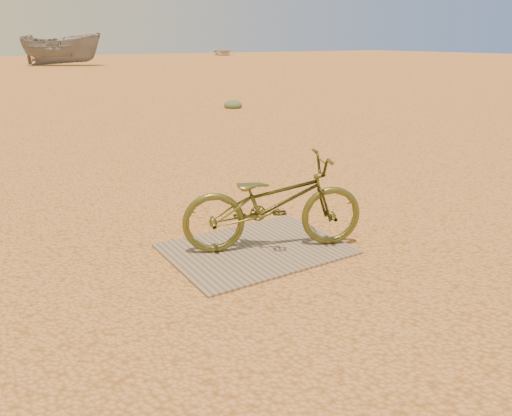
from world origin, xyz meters
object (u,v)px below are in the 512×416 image
boat_far_right (222,51)px  plywood_board (256,249)px  boat_mid_right (62,49)px  bicycle (273,203)px

boat_far_right → plywood_board: bearing=-93.9°
boat_mid_right → boat_far_right: size_ratio=1.35×
bicycle → boat_far_right: (26.23, 50.10, -0.01)m
plywood_board → boat_mid_right: (5.58, 35.26, 1.11)m
bicycle → boat_mid_right: 35.75m
plywood_board → boat_mid_right: 35.72m
bicycle → boat_far_right: size_ratio=0.38×
bicycle → boat_mid_right: bearing=12.6°
boat_far_right → bicycle: bearing=-93.7°
boat_mid_right → boat_far_right: boat_mid_right is taller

